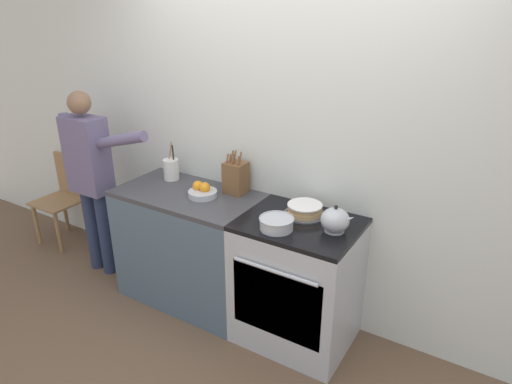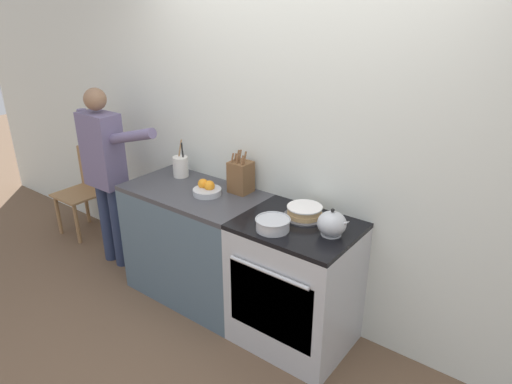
% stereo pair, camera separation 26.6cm
% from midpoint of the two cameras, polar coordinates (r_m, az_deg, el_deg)
% --- Properties ---
extents(ground_plane, '(16.00, 16.00, 0.00)m').
position_cam_midpoint_polar(ground_plane, '(3.28, 0.05, -18.67)').
color(ground_plane, brown).
extents(wall_back, '(8.00, 0.04, 2.60)m').
position_cam_midpoint_polar(wall_back, '(3.09, 6.95, 6.26)').
color(wall_back, silver).
rests_on(wall_back, ground_plane).
extents(counter_cabinet, '(1.06, 0.59, 0.89)m').
position_cam_midpoint_polar(counter_cabinet, '(3.54, -5.35, -6.45)').
color(counter_cabinet, '#4C6070').
rests_on(counter_cabinet, ground_plane).
extents(stove_range, '(0.75, 0.62, 0.89)m').
position_cam_midpoint_polar(stove_range, '(3.09, 7.41, -11.44)').
color(stove_range, '#B7BABF').
rests_on(stove_range, ground_plane).
extents(layer_cake, '(0.28, 0.28, 0.08)m').
position_cam_midpoint_polar(layer_cake, '(2.94, 8.67, -2.56)').
color(layer_cake, '#4C4C51').
rests_on(layer_cake, stove_range).
extents(tea_kettle, '(0.21, 0.17, 0.17)m').
position_cam_midpoint_polar(tea_kettle, '(2.74, 12.25, -3.95)').
color(tea_kettle, '#B7BABF').
rests_on(tea_kettle, stove_range).
extents(mixing_bowl, '(0.22, 0.22, 0.08)m').
position_cam_midpoint_polar(mixing_bowl, '(2.76, 4.89, -4.09)').
color(mixing_bowl, '#B7BABF').
rests_on(mixing_bowl, stove_range).
extents(knife_block, '(0.15, 0.14, 0.32)m').
position_cam_midpoint_polar(knife_block, '(3.26, 0.41, 1.88)').
color(knife_block, brown).
rests_on(knife_block, counter_cabinet).
extents(utensil_crock, '(0.12, 0.12, 0.29)m').
position_cam_midpoint_polar(utensil_crock, '(3.59, -7.32, 3.16)').
color(utensil_crock, silver).
rests_on(utensil_crock, counter_cabinet).
extents(fruit_bowl, '(0.20, 0.20, 0.10)m').
position_cam_midpoint_polar(fruit_bowl, '(3.26, -3.84, 0.27)').
color(fruit_bowl, '#B7BABF').
rests_on(fruit_bowl, counter_cabinet).
extents(person_baker, '(0.90, 0.20, 1.55)m').
position_cam_midpoint_polar(person_baker, '(3.91, -16.56, 3.24)').
color(person_baker, '#283351').
rests_on(person_baker, ground_plane).
extents(dining_chair, '(0.40, 0.40, 0.83)m').
position_cam_midpoint_polar(dining_chair, '(4.76, -19.02, 0.69)').
color(dining_chair, '#997047').
rests_on(dining_chair, ground_plane).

